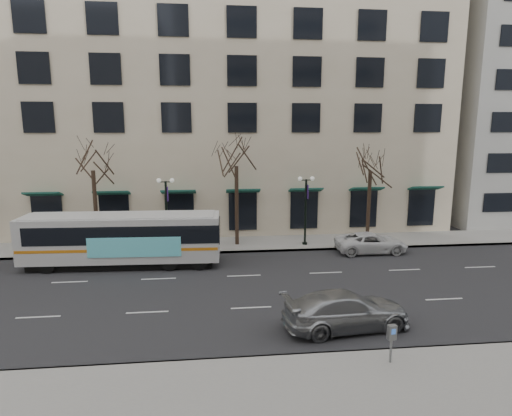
{
  "coord_description": "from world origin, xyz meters",
  "views": [
    {
      "loc": [
        -1.84,
        -21.9,
        8.76
      ],
      "look_at": [
        0.78,
        2.83,
        4.0
      ],
      "focal_mm": 30.0,
      "sensor_mm": 36.0,
      "label": 1
    }
  ],
  "objects": [
    {
      "name": "building_hotel",
      "position": [
        -2.0,
        21.0,
        12.0
      ],
      "size": [
        40.0,
        20.0,
        24.0
      ],
      "primitive_type": "cube",
      "color": "beige",
      "rests_on": "ground"
    },
    {
      "name": "tree_far_mid",
      "position": [
        0.0,
        8.8,
        6.91
      ],
      "size": [
        3.6,
        3.6,
        8.55
      ],
      "color": "black",
      "rests_on": "ground"
    },
    {
      "name": "lamp_post_left",
      "position": [
        -4.99,
        8.2,
        2.94
      ],
      "size": [
        1.22,
        0.45,
        5.21
      ],
      "color": "black",
      "rests_on": "ground"
    },
    {
      "name": "silver_car",
      "position": [
        3.96,
        -4.83,
        0.82
      ],
      "size": [
        5.88,
        2.98,
        1.64
      ],
      "primitive_type": "imported",
      "rotation": [
        0.0,
        0.0,
        1.7
      ],
      "color": "#A3A6AA",
      "rests_on": "ground"
    },
    {
      "name": "tree_far_left",
      "position": [
        -10.0,
        8.8,
        6.7
      ],
      "size": [
        3.6,
        3.6,
        8.34
      ],
      "color": "black",
      "rests_on": "ground"
    },
    {
      "name": "sidewalk_far",
      "position": [
        5.0,
        9.0,
        0.07
      ],
      "size": [
        80.0,
        4.0,
        0.15
      ],
      "primitive_type": "cube",
      "color": "gray",
      "rests_on": "ground"
    },
    {
      "name": "city_bus",
      "position": [
        -7.41,
        5.01,
        1.82
      ],
      "size": [
        12.38,
        3.16,
        3.33
      ],
      "rotation": [
        0.0,
        0.0,
        -0.04
      ],
      "color": "silver",
      "rests_on": "ground"
    },
    {
      "name": "lamp_post_right",
      "position": [
        5.01,
        8.2,
        2.94
      ],
      "size": [
        1.22,
        0.45,
        5.21
      ],
      "color": "black",
      "rests_on": "ground"
    },
    {
      "name": "pay_station",
      "position": [
        4.65,
        -7.99,
        1.21
      ],
      "size": [
        0.34,
        0.24,
        1.47
      ],
      "rotation": [
        0.0,
        0.0,
        0.14
      ],
      "color": "slate",
      "rests_on": "sidewalk_near"
    },
    {
      "name": "tree_far_right",
      "position": [
        10.0,
        8.8,
        6.42
      ],
      "size": [
        3.6,
        3.6,
        8.06
      ],
      "color": "black",
      "rests_on": "ground"
    },
    {
      "name": "ground",
      "position": [
        0.0,
        0.0,
        0.0
      ],
      "size": [
        160.0,
        160.0,
        0.0
      ],
      "primitive_type": "plane",
      "color": "black",
      "rests_on": "ground"
    },
    {
      "name": "white_pickup",
      "position": [
        9.32,
        6.2,
        0.7
      ],
      "size": [
        5.05,
        2.35,
        1.4
      ],
      "primitive_type": "imported",
      "rotation": [
        0.0,
        0.0,
        1.56
      ],
      "color": "silver",
      "rests_on": "ground"
    }
  ]
}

